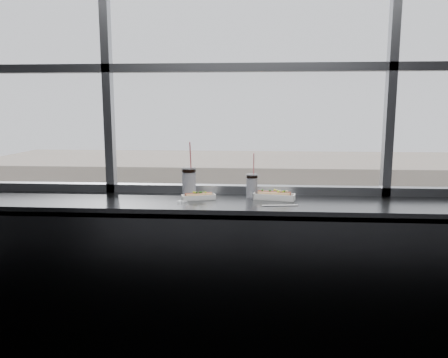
# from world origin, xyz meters

# --- Properties ---
(wall_front) EXTENTS (6.00, 0.00, 6.00)m
(wall_front) POSITION_xyz_m (0.00, -1.50, 1.75)
(wall_front) COLOR black
(wall_front) RESTS_ON ground
(wall_back_lower) EXTENTS (6.00, 0.00, 6.00)m
(wall_back_lower) POSITION_xyz_m (0.00, 1.50, 0.55)
(wall_back_lower) COLOR black
(wall_back_lower) RESTS_ON ground
(window_glass) EXTENTS (6.00, 0.00, 6.00)m
(window_glass) POSITION_xyz_m (0.00, 1.52, 2.30)
(window_glass) COLOR silver
(window_glass) RESTS_ON ground
(window_mullions) EXTENTS (6.00, 0.08, 2.40)m
(window_mullions) POSITION_xyz_m (0.00, 1.50, 2.30)
(window_mullions) COLOR gray
(window_mullions) RESTS_ON ground
(counter) EXTENTS (6.00, 0.55, 0.06)m
(counter) POSITION_xyz_m (0.00, 1.23, 1.07)
(counter) COLOR #58595B
(counter) RESTS_ON ground
(counter_fascia) EXTENTS (6.00, 0.04, 1.04)m
(counter_fascia) POSITION_xyz_m (0.00, 0.97, 0.55)
(counter_fascia) COLOR #58595B
(counter_fascia) RESTS_ON ground
(hotdog_tray_left) EXTENTS (0.24, 0.14, 0.06)m
(hotdog_tray_left) POSITION_xyz_m (-0.31, 1.26, 1.12)
(hotdog_tray_left) COLOR white
(hotdog_tray_left) RESTS_ON counter
(hotdog_tray_right) EXTENTS (0.29, 0.14, 0.07)m
(hotdog_tray_right) POSITION_xyz_m (0.20, 1.30, 1.13)
(hotdog_tray_right) COLOR white
(hotdog_tray_right) RESTS_ON counter
(soda_cup_left) EXTENTS (0.11, 0.11, 0.39)m
(soda_cup_left) POSITION_xyz_m (-0.40, 1.38, 1.21)
(soda_cup_left) COLOR white
(soda_cup_left) RESTS_ON counter
(soda_cup_right) EXTENTS (0.09, 0.09, 0.31)m
(soda_cup_right) POSITION_xyz_m (0.05, 1.36, 1.19)
(soda_cup_right) COLOR white
(soda_cup_right) RESTS_ON counter
(loose_straw) EXTENTS (0.23, 0.04, 0.01)m
(loose_straw) POSITION_xyz_m (0.23, 1.10, 1.10)
(loose_straw) COLOR white
(loose_straw) RESTS_ON counter
(wrapper) EXTENTS (0.09, 0.06, 0.02)m
(wrapper) POSITION_xyz_m (-0.41, 1.14, 1.11)
(wrapper) COLOR silver
(wrapper) RESTS_ON counter
(plaza_ground) EXTENTS (120.00, 120.00, 0.00)m
(plaza_ground) POSITION_xyz_m (0.00, 45.00, -11.00)
(plaza_ground) COLOR #AFAAA0
(plaza_ground) RESTS_ON ground
(street_asphalt) EXTENTS (80.00, 10.00, 0.06)m
(street_asphalt) POSITION_xyz_m (0.00, 21.50, -10.97)
(street_asphalt) COLOR black
(street_asphalt) RESTS_ON plaza_ground
(far_sidewalk) EXTENTS (80.00, 6.00, 0.04)m
(far_sidewalk) POSITION_xyz_m (0.00, 29.50, -10.98)
(far_sidewalk) COLOR #AFAAA0
(far_sidewalk) RESTS_ON plaza_ground
(far_building) EXTENTS (50.00, 14.00, 8.00)m
(far_building) POSITION_xyz_m (0.00, 39.50, -7.00)
(far_building) COLOR gray
(far_building) RESTS_ON plaza_ground
(car_far_c) EXTENTS (3.54, 6.79, 2.16)m
(car_far_c) POSITION_xyz_m (12.39, 25.50, -9.86)
(car_far_c) COLOR white
(car_far_c) RESTS_ON street_asphalt
(car_far_a) EXTENTS (3.14, 6.45, 2.08)m
(car_far_a) POSITION_xyz_m (-8.59, 25.50, -9.90)
(car_far_a) COLOR black
(car_far_a) RESTS_ON street_asphalt
(car_far_b) EXTENTS (3.02, 6.63, 2.17)m
(car_far_b) POSITION_xyz_m (1.74, 25.50, -9.85)
(car_far_b) COLOR #B94301
(car_far_b) RESTS_ON street_asphalt
(car_near_b) EXTENTS (2.83, 6.19, 2.02)m
(car_near_b) POSITION_xyz_m (-7.13, 17.50, -9.93)
(car_near_b) COLOR black
(car_near_b) RESTS_ON street_asphalt
(car_near_c) EXTENTS (3.36, 6.44, 2.05)m
(car_near_c) POSITION_xyz_m (1.15, 17.50, -9.91)
(car_near_c) COLOR #6D0C00
(car_near_c) RESTS_ON street_asphalt
(pedestrian_a) EXTENTS (0.61, 0.81, 1.83)m
(pedestrian_a) POSITION_xyz_m (-4.56, 28.97, -10.04)
(pedestrian_a) COLOR #66605B
(pedestrian_a) RESTS_ON far_sidewalk
(pedestrian_b) EXTENTS (0.99, 0.74, 2.22)m
(pedestrian_b) POSITION_xyz_m (-2.05, 28.91, -9.85)
(pedestrian_b) COLOR #66605B
(pedestrian_b) RESTS_ON far_sidewalk
(pedestrian_d) EXTENTS (0.81, 0.61, 1.83)m
(pedestrian_d) POSITION_xyz_m (9.89, 29.42, -10.05)
(pedestrian_d) COLOR #66605B
(pedestrian_d) RESTS_ON far_sidewalk
(tree_left) EXTENTS (3.49, 3.49, 5.45)m
(tree_left) POSITION_xyz_m (-8.99, 29.50, -7.30)
(tree_left) COLOR #47382B
(tree_left) RESTS_ON far_sidewalk
(tree_center) EXTENTS (2.74, 2.74, 4.28)m
(tree_center) POSITION_xyz_m (0.23, 29.50, -8.10)
(tree_center) COLOR #47382B
(tree_center) RESTS_ON far_sidewalk
(tree_right) EXTENTS (3.02, 3.02, 4.72)m
(tree_right) POSITION_xyz_m (12.09, 29.50, -7.80)
(tree_right) COLOR #47382B
(tree_right) RESTS_ON far_sidewalk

